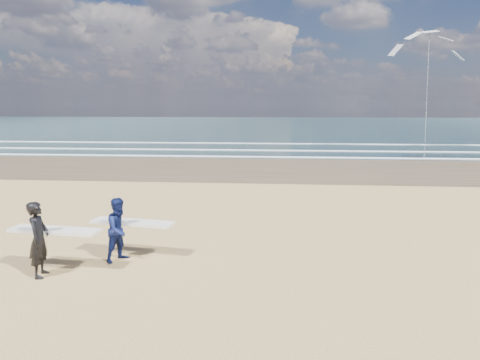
{
  "coord_description": "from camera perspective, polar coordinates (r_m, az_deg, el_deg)",
  "views": [
    {
      "loc": [
        5.16,
        -9.19,
        3.96
      ],
      "look_at": [
        3.86,
        6.0,
        1.25
      ],
      "focal_mm": 32.0,
      "sensor_mm": 36.0,
      "label": 1
    }
  ],
  "objects": [
    {
      "name": "ocean",
      "position": [
        82.63,
        15.37,
        6.99
      ],
      "size": [
        220.0,
        100.0,
        0.02
      ],
      "primitive_type": "cube",
      "color": "#183036",
      "rests_on": "ground"
    },
    {
      "name": "foam_breakers",
      "position": [
        40.32,
        26.53,
        3.46
      ],
      "size": [
        220.0,
        11.7,
        0.05
      ],
      "color": "white",
      "rests_on": "ground"
    },
    {
      "name": "surfer_far",
      "position": [
        11.37,
        -15.57,
        -6.28
      ],
      "size": [
        2.25,
        1.28,
        1.64
      ],
      "color": "#0B1443",
      "rests_on": "ground"
    },
    {
      "name": "surfer_near",
      "position": [
        10.98,
        -24.99,
        -7.03
      ],
      "size": [
        2.24,
        1.08,
        1.78
      ],
      "color": "black",
      "rests_on": "ground"
    },
    {
      "name": "kite_1",
      "position": [
        38.24,
        23.74,
        12.5
      ],
      "size": [
        5.96,
        4.76,
        10.97
      ],
      "color": "slate",
      "rests_on": "ground"
    }
  ]
}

